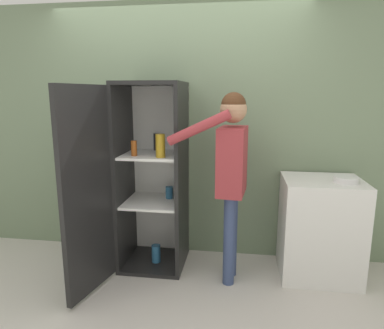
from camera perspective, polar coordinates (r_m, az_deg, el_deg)
The scene contains 6 objects.
ground_plane at distance 3.04m, azimuth -5.72°, elevation -21.57°, with size 12.00×12.00×0.00m, color beige.
wall_back at distance 3.52m, azimuth -2.30°, elevation 5.33°, with size 7.00×0.06×2.55m.
refrigerator at distance 3.24m, azimuth -8.46°, elevation -2.40°, with size 0.78×1.19×1.77m.
person at distance 2.95m, azimuth 6.54°, elevation 0.31°, with size 0.66×0.52×1.68m.
counter at distance 3.40m, azimuth 20.51°, elevation -9.86°, with size 0.69×0.59×0.92m.
bowl at distance 3.23m, azimuth 24.27°, elevation -2.29°, with size 0.21×0.21×0.05m.
Camera 1 is at (0.64, -2.46, 1.67)m, focal length 32.00 mm.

